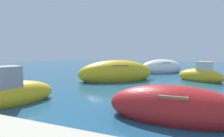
% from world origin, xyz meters
% --- Properties ---
extents(moored_boat_1, '(2.50, 3.72, 1.89)m').
position_xyz_m(moored_boat_1, '(-13.81, 0.06, 0.45)').
color(moored_boat_1, gold).
rests_on(moored_boat_1, ground).
extents(moored_boat_3, '(5.01, 4.74, 1.83)m').
position_xyz_m(moored_boat_3, '(-9.27, 14.22, 0.51)').
color(moored_boat_3, white).
rests_on(moored_boat_3, ground).
extents(moored_boat_4, '(5.98, 5.57, 2.02)m').
position_xyz_m(moored_boat_4, '(-11.92, 7.58, 0.56)').
color(moored_boat_4, gold).
rests_on(moored_boat_4, ground).
extents(moored_boat_5, '(4.28, 1.72, 1.46)m').
position_xyz_m(moored_boat_5, '(-7.39, 0.72, 0.41)').
color(moored_boat_5, '#B21E1E').
rests_on(moored_boat_5, ground).
extents(moored_boat_6, '(3.49, 2.44, 1.75)m').
position_xyz_m(moored_boat_6, '(-5.87, 9.68, 0.41)').
color(moored_boat_6, gold).
rests_on(moored_boat_6, ground).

